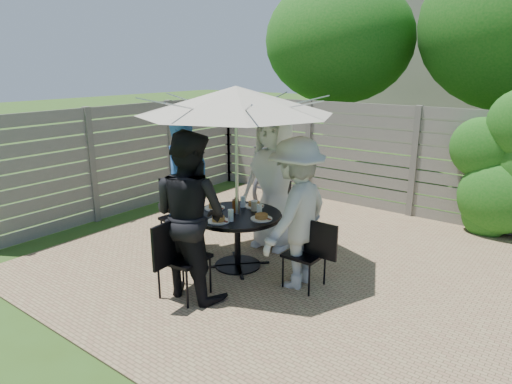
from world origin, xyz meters
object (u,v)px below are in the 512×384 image
Objects in this scene: chair_back at (279,227)px; chair_front at (184,274)px; plate_right at (261,217)px; bicycle at (287,172)px; plate_front at (218,220)px; umbrella at (236,100)px; person_front at (190,215)px; plate_left at (215,207)px; person_left at (187,186)px; chair_right at (305,268)px; chair_left at (182,230)px; plate_back at (254,205)px; coffee_cup at (254,206)px; glass_right at (259,210)px; glass_front at (231,215)px; patio_table at (237,230)px; person_back at (274,182)px; glass_back at (243,202)px; person_right at (296,214)px; syrup_jug at (236,206)px.

chair_back is 1.93m from chair_front.
bicycle is at bearing 118.29° from plate_right.
bicycle is (-1.21, 3.26, -0.20)m from plate_front.
person_front is at bearing -87.85° from umbrella.
plate_front is at bearing -42.85° from plate_left.
person_left is 2.25× the size of chair_right.
chair_left is 3.65× the size of plate_back.
coffee_cup is (-0.27, 0.21, 0.04)m from plate_right.
glass_right is at bearing 24.15° from umbrella.
umbrella is 2.86× the size of chair_back.
plate_right is (-0.60, -0.02, 0.48)m from chair_right.
glass_front is at bearing -65.85° from umbrella.
plate_left is 0.53m from glass_front.
person_left is 1.97× the size of chair_front.
chair_front is 0.51× the size of person_front.
person_back is (-0.03, 0.83, 0.45)m from patio_table.
plate_right is at bearing 47.65° from glass_front.
plate_right is (0.33, 0.84, -0.19)m from person_front.
chair_right is at bearing -6.36° from glass_right.
umbrella is at bearing 2.09° from chair_right.
chair_left is 1.40m from plate_right.
person_back is 0.79m from glass_right.
chair_left is at bearing -161.18° from glass_back.
chair_front is 1.40m from person_right.
glass_back reaches higher than plate_left.
chair_left reaches higher than coffee_cup.
plate_back is at bearing 45.90° from glass_back.
glass_right is (0.26, 0.11, -1.30)m from umbrella.
person_left is at bearing -172.35° from glass_right.
coffee_cup is 2.98m from bicycle.
chair_front is at bearing -92.62° from coffee_cup.
plate_left is (-1.32, -0.05, 0.48)m from chair_right.
person_front is 13.15× the size of glass_back.
chair_left is 1.04m from syrup_jug.
syrup_jug is (-0.05, -0.31, 0.06)m from plate_back.
glass_right is at bearing 24.15° from patio_table.
plate_back is at bearing -90.00° from person_back.
patio_table is at bearing 92.15° from plate_front.
person_back is 11.81× the size of syrup_jug.
person_back reaches higher than person_right.
syrup_jug reaches higher than patio_table.
plate_front is at bearing -70.13° from bicycle.
person_front is 13.15× the size of glass_right.
person_left is 13.35× the size of glass_back.
coffee_cup is at bearing 82.37° from plate_front.
glass_front is at bearing -87.26° from coffee_cup.
person_left reaches higher than syrup_jug.
syrup_jug is (-1.03, 0.01, 0.54)m from chair_right.
chair_front is 3.64× the size of plate_back.
plate_back is 0.51m from plate_left.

